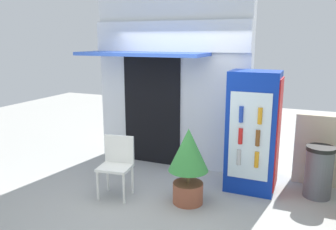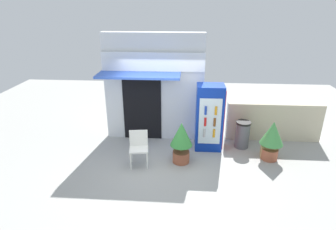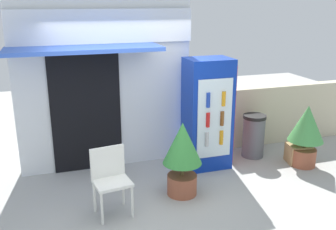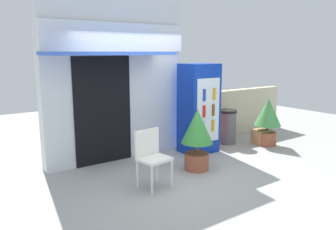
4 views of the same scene
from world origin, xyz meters
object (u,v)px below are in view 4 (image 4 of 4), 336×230
at_px(drink_cooler, 199,108).
at_px(trash_bin, 227,127).
at_px(cardboard_box, 262,137).
at_px(potted_plant_curbside, 268,117).
at_px(potted_plant_near_shop, 197,134).
at_px(plastic_chair, 151,154).

bearing_deg(drink_cooler, trash_bin, 6.68).
distance_m(trash_bin, cardboard_box, 0.84).
bearing_deg(trash_bin, potted_plant_curbside, -45.54).
distance_m(potted_plant_near_shop, trash_bin, 2.01).
bearing_deg(potted_plant_near_shop, potted_plant_curbside, 7.33).
relative_size(drink_cooler, cardboard_box, 5.02).
distance_m(potted_plant_curbside, trash_bin, 0.94).
distance_m(potted_plant_curbside, cardboard_box, 0.50).
bearing_deg(trash_bin, plastic_chair, -158.47).
xyz_separation_m(drink_cooler, trash_bin, (0.99, 0.12, -0.55)).
bearing_deg(cardboard_box, drink_cooler, 166.09).
xyz_separation_m(drink_cooler, potted_plant_curbside, (1.62, -0.53, -0.29)).
relative_size(drink_cooler, plastic_chair, 2.06).
height_order(potted_plant_near_shop, cardboard_box, potted_plant_near_shop).
distance_m(plastic_chair, cardboard_box, 3.53).
bearing_deg(potted_plant_curbside, drink_cooler, 161.85).
height_order(plastic_chair, trash_bin, plastic_chair).
bearing_deg(trash_bin, drink_cooler, -173.32).
xyz_separation_m(potted_plant_curbside, trash_bin, (-0.63, 0.65, -0.25)).
xyz_separation_m(drink_cooler, plastic_chair, (-1.85, -1.00, -0.40)).
bearing_deg(drink_cooler, potted_plant_curbside, -18.15).
relative_size(potted_plant_near_shop, potted_plant_curbside, 1.03).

